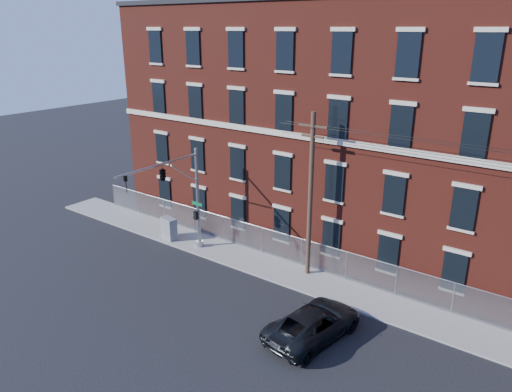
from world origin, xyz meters
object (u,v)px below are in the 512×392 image
object	(u,v)px
pickup_truck	(314,323)
utility_cabinet	(169,228)
traffic_signal_mast	(171,182)
utility_pole_near	(310,193)

from	to	relation	value
pickup_truck	utility_cabinet	xyz separation A→B (m)	(-14.13, 3.93, 0.14)
traffic_signal_mast	utility_cabinet	bearing A→B (deg)	142.89
utility_pole_near	utility_cabinet	bearing A→B (deg)	-172.52
utility_pole_near	pickup_truck	size ratio (longest dim) A/B	1.81
utility_pole_near	traffic_signal_mast	bearing A→B (deg)	-156.86
utility_pole_near	pickup_truck	distance (m)	7.83
utility_pole_near	utility_cabinet	size ratio (longest dim) A/B	6.38
pickup_truck	utility_cabinet	world-z (taller)	utility_cabinet
utility_pole_near	utility_cabinet	world-z (taller)	utility_pole_near
pickup_truck	traffic_signal_mast	bearing A→B (deg)	-0.01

